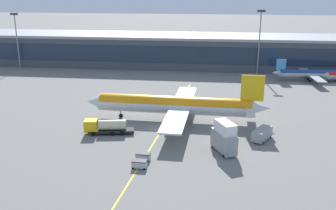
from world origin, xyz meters
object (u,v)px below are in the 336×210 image
at_px(main_airliner, 175,105).
at_px(baggage_cart_1, 143,156).
at_px(catering_lift, 224,137).
at_px(commuter_jet_far, 313,73).
at_px(lavatory_truck, 262,134).
at_px(baggage_cart_0, 139,164).
at_px(fuel_tanker, 106,126).

bearing_deg(main_airliner, baggage_cart_1, -99.62).
height_order(main_airliner, baggage_cart_1, main_airliner).
height_order(main_airliner, catering_lift, main_airliner).
distance_m(catering_lift, commuter_jet_far, 69.12).
bearing_deg(commuter_jet_far, catering_lift, -116.84).
bearing_deg(lavatory_truck, commuter_jet_far, 67.14).
xyz_separation_m(catering_lift, baggage_cart_0, (-15.16, -8.74, -2.28)).
relative_size(lavatory_truck, baggage_cart_1, 2.29).
xyz_separation_m(catering_lift, commuter_jet_far, (31.21, 61.67, -0.45)).
relative_size(main_airliner, lavatory_truck, 7.23).
distance_m(fuel_tanker, lavatory_truck, 33.80).
distance_m(fuel_tanker, baggage_cart_1, 15.96).
distance_m(baggage_cart_1, commuter_jet_far, 81.63).
bearing_deg(commuter_jet_far, fuel_tanker, -135.80).
height_order(catering_lift, baggage_cart_1, catering_lift).
bearing_deg(baggage_cart_0, main_airliner, 81.37).
height_order(main_airliner, commuter_jet_far, main_airliner).
bearing_deg(fuel_tanker, catering_lift, -14.10).
xyz_separation_m(lavatory_truck, baggage_cart_0, (-23.36, -15.82, -0.64)).
bearing_deg(catering_lift, baggage_cart_1, -159.81).
relative_size(main_airliner, commuter_jet_far, 1.58).
bearing_deg(commuter_jet_far, main_airliner, -133.45).
height_order(main_airliner, baggage_cart_0, main_airliner).
distance_m(catering_lift, lavatory_truck, 10.95).
bearing_deg(baggage_cart_1, main_airliner, 80.38).
xyz_separation_m(fuel_tanker, baggage_cart_0, (10.43, -15.17, -0.96)).
xyz_separation_m(lavatory_truck, commuter_jet_far, (23.02, 54.60, 1.19)).
relative_size(main_airliner, baggage_cart_0, 16.58).
relative_size(main_airliner, baggage_cart_1, 16.58).
bearing_deg(baggage_cart_1, commuter_jet_far, 55.45).
height_order(baggage_cart_0, baggage_cart_1, same).
xyz_separation_m(main_airliner, baggage_cart_0, (-3.88, -25.55, -3.18)).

